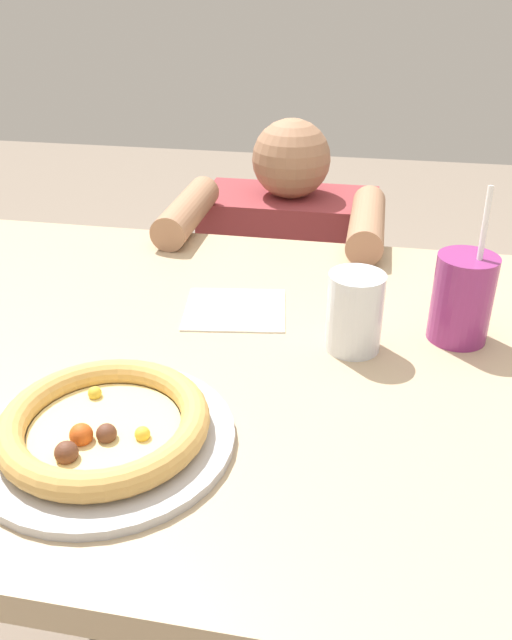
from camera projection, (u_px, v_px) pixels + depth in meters
The scene contains 6 objects.
dining_table at pixel (273, 413), 0.96m from camera, with size 1.37×0.88×0.75m.
pizza_near at pixel (105, 428), 0.74m from camera, with size 0.30×0.30×0.05m.
drink_cup_colored at pixel (462, 298), 0.92m from camera, with size 0.09×0.09×0.23m.
water_cup_clear at pixel (355, 311), 0.90m from camera, with size 0.08×0.08×0.12m.
paper_napkin at pixel (235, 309), 1.03m from camera, with size 0.16×0.14×0.00m, color white.
diner_seated at pixel (286, 324), 1.69m from camera, with size 0.44×0.54×0.94m.
Camera 1 is at (0.12, -0.77, 1.24)m, focal length 36.01 mm.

